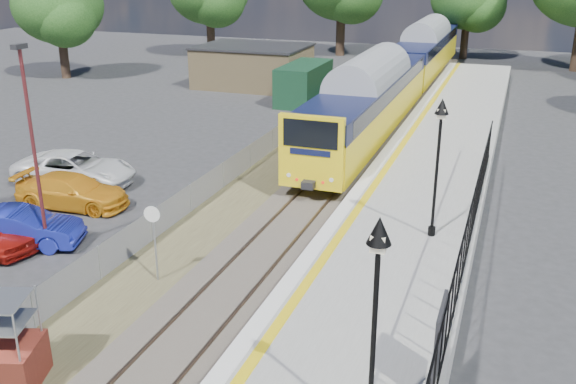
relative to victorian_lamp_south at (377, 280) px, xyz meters
The scene contains 16 objects.
ground 8.05m from the victorian_lamp_south, 143.97° to the left, with size 120.00×120.00×0.00m, color #2D2D30.
track_bed 15.50m from the victorian_lamp_south, 113.60° to the left, with size 5.90×80.00×0.29m.
platform 12.67m from the victorian_lamp_south, 96.18° to the left, with size 5.00×70.00×0.90m, color gray.
platform_edge 12.92m from the victorian_lamp_south, 105.65° to the left, with size 0.90×70.00×0.01m.
victorian_lamp_south is the anchor object (origin of this frame).
victorian_lamp_north 10.00m from the victorian_lamp_south, 91.15° to the left, with size 0.44×0.44×4.60m.
palisade_fence 6.79m from the victorian_lamp_south, 80.47° to the left, with size 0.12×26.00×2.00m.
wire_fence 19.07m from the victorian_lamp_south, 121.23° to the left, with size 0.06×52.00×1.20m.
outbuilding 38.94m from the victorian_lamp_south, 114.99° to the left, with size 10.80×10.10×3.12m.
train 34.27m from the victorian_lamp_south, 99.25° to the left, with size 2.82×40.83×3.51m.
brick_plinth 9.15m from the victorian_lamp_south, behind, with size 1.83×1.83×2.34m.
speed_sign 10.08m from the victorian_lamp_south, 145.23° to the left, with size 0.51×0.13×2.55m.
carpark_lamp 13.92m from the victorian_lamp_south, 154.35° to the left, with size 0.25×0.50×7.08m.
car_blue 15.57m from the victorian_lamp_south, 155.76° to the left, with size 1.47×4.22×1.39m, color navy.
car_yellow 17.97m from the victorian_lamp_south, 145.48° to the left, with size 1.89×4.64×1.35m, color orange.
car_white 20.52m from the victorian_lamp_south, 142.71° to the left, with size 2.46×5.34×1.48m, color white.
Camera 1 is at (7.41, -13.88, 9.63)m, focal length 40.00 mm.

